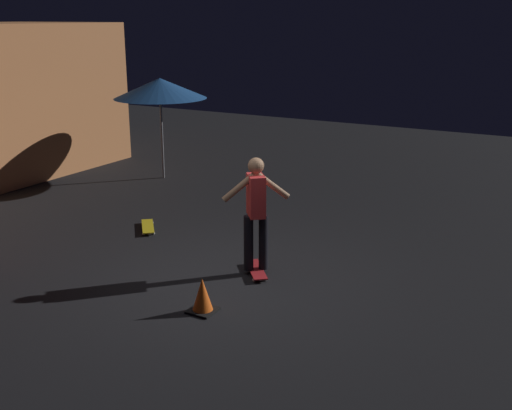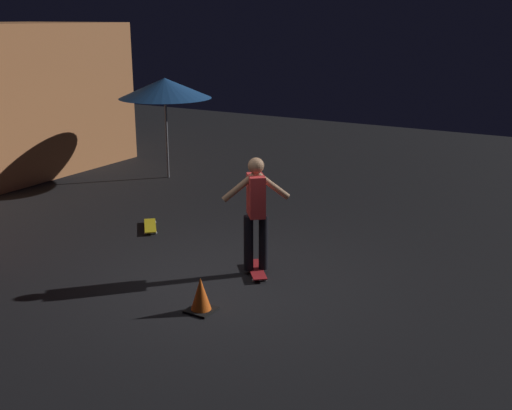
{
  "view_description": "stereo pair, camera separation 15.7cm",
  "coord_description": "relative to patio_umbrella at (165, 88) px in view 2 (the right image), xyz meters",
  "views": [
    {
      "loc": [
        -7.1,
        -4.51,
        3.64
      ],
      "look_at": [
        0.49,
        -0.25,
        1.05
      ],
      "focal_mm": 44.67,
      "sensor_mm": 36.0,
      "label": 1
    },
    {
      "loc": [
        -7.02,
        -4.64,
        3.64
      ],
      "look_at": [
        0.49,
        -0.25,
        1.05
      ],
      "focal_mm": 44.67,
      "sensor_mm": 36.0,
      "label": 2
    }
  ],
  "objects": [
    {
      "name": "patio_umbrella",
      "position": [
        0.0,
        0.0,
        0.0
      ],
      "size": [
        2.1,
        2.1,
        2.3
      ],
      "color": "slate",
      "rests_on": "ground_plane"
    },
    {
      "name": "skateboard_ridden",
      "position": [
        -3.97,
        -4.7,
        -2.02
      ],
      "size": [
        0.73,
        0.65,
        0.07
      ],
      "color": "#AD1E23",
      "rests_on": "ground_plane"
    },
    {
      "name": "traffic_cone",
      "position": [
        -5.4,
        -4.73,
        -1.86
      ],
      "size": [
        0.34,
        0.34,
        0.46
      ],
      "color": "black",
      "rests_on": "ground_plane"
    },
    {
      "name": "skater",
      "position": [
        -3.97,
        -4.7,
        -1.04
      ],
      "size": [
        0.7,
        0.81,
        1.67
      ],
      "color": "black",
      "rests_on": "skateboard_ridden"
    },
    {
      "name": "ground_plane",
      "position": [
        -4.45,
        -4.45,
        -2.07
      ],
      "size": [
        28.0,
        28.0,
        0.0
      ],
      "primitive_type": "plane",
      "color": "black"
    },
    {
      "name": "skateboard_spare",
      "position": [
        -3.16,
        -2.05,
        -2.02
      ],
      "size": [
        0.72,
        0.66,
        0.07
      ],
      "color": "gold",
      "rests_on": "ground_plane"
    }
  ]
}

